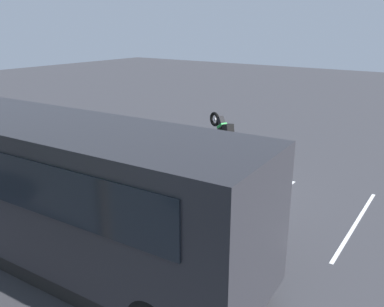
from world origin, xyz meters
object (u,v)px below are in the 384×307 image
object	(u,v)px
spectator_far_left	(191,185)
traffic_cone	(259,153)
spectator_left	(155,175)
spectator_centre	(108,171)
stunt_motorcycle	(224,133)
parked_motorcycle_silver	(156,205)
tour_bus	(60,192)

from	to	relation	value
spectator_far_left	traffic_cone	xyz separation A→B (m)	(0.81, -5.80, -0.72)
spectator_left	spectator_centre	bearing A→B (deg)	17.77
spectator_centre	traffic_cone	world-z (taller)	spectator_centre
spectator_centre	stunt_motorcycle	size ratio (longest dim) A/B	0.87
spectator_far_left	parked_motorcycle_silver	size ratio (longest dim) A/B	0.84
parked_motorcycle_silver	traffic_cone	bearing A→B (deg)	-89.19
traffic_cone	tour_bus	bearing A→B (deg)	87.26
tour_bus	spectator_far_left	bearing A→B (deg)	-110.99
tour_bus	traffic_cone	size ratio (longest dim) A/B	15.50
stunt_motorcycle	spectator_centre	bearing A→B (deg)	83.47
tour_bus	spectator_centre	xyz separation A→B (m)	(1.46, -2.76, -0.65)
spectator_centre	spectator_far_left	bearing A→B (deg)	-169.82
spectator_left	traffic_cone	size ratio (longest dim) A/B	2.76
tour_bus	parked_motorcycle_silver	world-z (taller)	tour_bus
traffic_cone	stunt_motorcycle	bearing A→B (deg)	27.74
parked_motorcycle_silver	spectator_far_left	bearing A→B (deg)	-138.58
tour_bus	traffic_cone	bearing A→B (deg)	-92.74
parked_motorcycle_silver	spectator_centre	bearing A→B (deg)	-4.42
spectator_centre	parked_motorcycle_silver	size ratio (longest dim) A/B	0.81
parked_motorcycle_silver	traffic_cone	world-z (taller)	parked_motorcycle_silver
spectator_centre	stunt_motorcycle	distance (m)	5.67
parked_motorcycle_silver	stunt_motorcycle	xyz separation A→B (m)	(1.33, -5.78, 0.58)
spectator_far_left	traffic_cone	world-z (taller)	spectator_far_left
tour_bus	spectator_left	world-z (taller)	tour_bus
spectator_centre	stunt_motorcycle	xyz separation A→B (m)	(-0.65, -5.63, 0.07)
tour_bus	parked_motorcycle_silver	size ratio (longest dim) A/B	4.75
tour_bus	spectator_left	size ratio (longest dim) A/B	5.61
tour_bus	spectator_far_left	xyz separation A→B (m)	(-1.25, -3.25, -0.62)
spectator_left	parked_motorcycle_silver	distance (m)	0.99
tour_bus	parked_motorcycle_silver	bearing A→B (deg)	-101.33
spectator_far_left	tour_bus	bearing A→B (deg)	69.01
tour_bus	stunt_motorcycle	size ratio (longest dim) A/B	5.11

